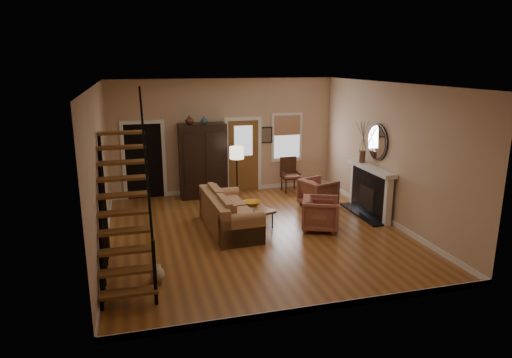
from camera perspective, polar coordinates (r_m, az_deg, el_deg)
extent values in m
plane|color=#965826|center=(10.40, 0.05, -6.72)|extent=(7.00, 7.00, 0.00)
plane|color=white|center=(9.70, 0.05, 11.76)|extent=(7.00, 7.00, 0.00)
cube|color=tan|center=(13.27, -3.97, 5.31)|extent=(6.50, 0.04, 3.30)
cube|color=tan|center=(9.61, -18.99, 0.99)|extent=(0.04, 7.00, 3.30)
cube|color=tan|center=(11.21, 16.32, 3.05)|extent=(0.04, 7.00, 3.30)
cube|color=black|center=(13.28, -13.83, 2.29)|extent=(1.00, 0.36, 2.10)
cube|color=brown|center=(13.47, -1.61, 2.89)|extent=(0.90, 0.06, 2.10)
cube|color=silver|center=(13.75, 3.88, 5.22)|extent=(0.96, 0.06, 1.46)
cube|color=black|center=(11.81, 14.20, -1.61)|extent=(0.24, 1.60, 1.15)
cube|color=white|center=(11.63, 14.13, 1.33)|extent=(0.30, 1.95, 0.10)
cylinder|color=silver|center=(11.57, 14.89, 4.50)|extent=(0.05, 0.90, 0.90)
imported|color=#4C2619|center=(12.58, -8.33, 7.33)|extent=(0.24, 0.24, 0.25)
imported|color=#334C60|center=(12.64, -6.52, 7.33)|extent=(0.20, 0.20, 0.21)
imported|color=orange|center=(10.91, -0.51, -3.03)|extent=(0.38, 0.38, 0.09)
imported|color=maroon|center=(10.57, 8.09, -4.34)|extent=(1.08, 1.07, 0.75)
imported|color=maroon|center=(12.23, 7.79, -1.71)|extent=(1.03, 1.02, 0.75)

